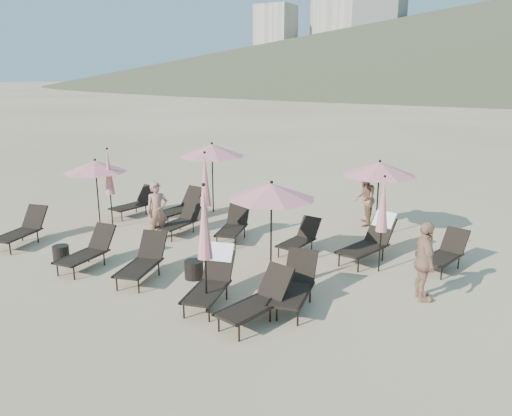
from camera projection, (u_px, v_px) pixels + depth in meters
The scene contains 28 objects.
ground at pixel (178, 292), 10.94m from camera, with size 800.00×800.00×0.00m, color #D6BA8C.
hotel_skyline at pixel (351, 40), 277.14m from camera, with size 109.00×82.00×55.00m.
lounger_0 at pixel (22, 229), 13.90m from camera, with size 1.03×1.81×0.98m.
lounger_1 at pixel (88, 250), 12.25m from camera, with size 0.76×1.69×0.94m.
lounger_2 at pixel (143, 260), 11.55m from camera, with size 1.08×1.79×0.96m.
lounger_3 at pixel (212, 278), 10.36m from camera, with size 1.03×1.82×1.08m.
lounger_4 at pixel (295, 285), 10.16m from camera, with size 0.99×1.83×1.00m.
lounger_5 at pixel (258, 300), 9.51m from camera, with size 0.98×1.77×0.96m.
lounger_6 at pixel (135, 203), 16.89m from camera, with size 0.82×1.69×0.93m.
lounger_7 at pixel (180, 206), 16.25m from camera, with size 0.89×1.84×1.02m.
lounger_8 at pixel (181, 219), 14.91m from camera, with size 0.64×1.63×0.93m.
lounger_9 at pixel (234, 225), 14.34m from camera, with size 1.07×1.76×0.95m.
lounger_10 at pixel (300, 238), 13.33m from camera, with size 0.71×1.53×0.85m.
lounger_11 at pixel (371, 239), 12.73m from camera, with size 1.12×1.95×1.15m.
lounger_12 at pixel (446, 253), 12.15m from camera, with size 0.95×1.66×0.90m.
umbrella_open_0 at pixel (95, 166), 15.43m from camera, with size 1.98×1.98×2.13m.
umbrella_open_1 at pixel (271, 191), 11.63m from camera, with size 2.08×2.08×2.24m.
umbrella_open_2 at pixel (212, 150), 16.86m from camera, with size 2.27×2.27×2.44m.
umbrella_open_3 at pixel (379, 169), 14.15m from camera, with size 2.14×2.14×2.30m.
umbrella_closed_0 at pixel (204, 224), 9.59m from camera, with size 0.31×0.31×2.64m.
umbrella_closed_1 at pixel (383, 205), 11.66m from camera, with size 0.28×0.28×2.38m.
umbrella_closed_2 at pixel (109, 172), 15.16m from camera, with size 0.29×0.29×2.51m.
umbrella_closed_3 at pixel (205, 180), 13.55m from camera, with size 0.31×0.31×2.64m.
side_table_0 at pixel (61, 254), 12.65m from camera, with size 0.41×0.41×0.43m, color black.
side_table_1 at pixel (194, 270), 11.63m from camera, with size 0.44×0.44×0.43m, color black.
beachgoer_a at pixel (157, 211), 14.28m from camera, with size 0.62×0.40×1.69m, color #AB725C.
beachgoer_b at pixel (365, 199), 15.64m from camera, with size 0.84×0.65×1.72m, color #90664A.
beachgoer_c at pixel (424, 262), 10.34m from camera, with size 1.01×0.42×1.72m, color tan.
Camera 1 is at (6.54, -7.90, 4.57)m, focal length 35.00 mm.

